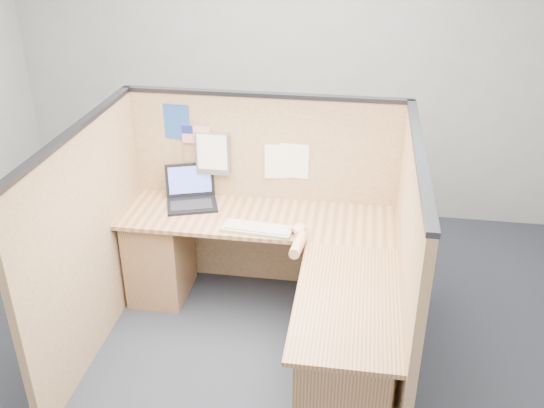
% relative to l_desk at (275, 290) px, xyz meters
% --- Properties ---
extents(floor, '(5.00, 5.00, 0.00)m').
position_rel_l_desk_xyz_m(floor, '(-0.18, -0.29, -0.39)').
color(floor, '#1F222C').
rests_on(floor, ground).
extents(wall_back, '(5.00, 0.00, 5.00)m').
position_rel_l_desk_xyz_m(wall_back, '(-0.18, 1.96, 1.01)').
color(wall_back, '#929497').
rests_on(wall_back, floor).
extents(cubicle_partitions, '(2.06, 1.83, 1.53)m').
position_rel_l_desk_xyz_m(cubicle_partitions, '(-0.18, 0.14, 0.38)').
color(cubicle_partitions, olive).
rests_on(cubicle_partitions, floor).
extents(l_desk, '(1.95, 1.75, 0.73)m').
position_rel_l_desk_xyz_m(l_desk, '(0.00, 0.00, 0.00)').
color(l_desk, brown).
rests_on(l_desk, floor).
extents(laptop, '(0.42, 0.44, 0.26)m').
position_rel_l_desk_xyz_m(laptop, '(-0.68, 0.54, 0.40)').
color(laptop, black).
rests_on(laptop, l_desk).
extents(keyboard, '(0.49, 0.20, 0.03)m').
position_rel_l_desk_xyz_m(keyboard, '(-0.15, 0.19, 0.35)').
color(keyboard, '#9E927A').
rests_on(keyboard, l_desk).
extents(mouse, '(0.11, 0.07, 0.04)m').
position_rel_l_desk_xyz_m(mouse, '(0.14, 0.19, 0.36)').
color(mouse, silver).
rests_on(mouse, l_desk).
extents(hand_forearm, '(0.11, 0.38, 0.08)m').
position_rel_l_desk_xyz_m(hand_forearm, '(0.15, 0.05, 0.37)').
color(hand_forearm, tan).
rests_on(hand_forearm, l_desk).
extents(blue_poster, '(0.20, 0.02, 0.26)m').
position_rel_l_desk_xyz_m(blue_poster, '(-0.83, 0.68, 0.90)').
color(blue_poster, '#204696').
rests_on(blue_poster, cubicle_partitions).
extents(american_flag, '(0.21, 0.01, 0.36)m').
position_rel_l_desk_xyz_m(american_flag, '(-0.71, 0.67, 0.80)').
color(american_flag, olive).
rests_on(american_flag, cubicle_partitions).
extents(file_holder, '(0.25, 0.05, 0.32)m').
position_rel_l_desk_xyz_m(file_holder, '(-0.56, 0.66, 0.68)').
color(file_holder, slate).
rests_on(file_holder, cubicle_partitions).
extents(paper_left, '(0.21, 0.03, 0.26)m').
position_rel_l_desk_xyz_m(paper_left, '(-0.08, 0.68, 0.64)').
color(paper_left, white).
rests_on(paper_left, cubicle_partitions).
extents(paper_right, '(0.21, 0.01, 0.26)m').
position_rel_l_desk_xyz_m(paper_right, '(0.04, 0.68, 0.65)').
color(paper_right, white).
rests_on(paper_right, cubicle_partitions).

